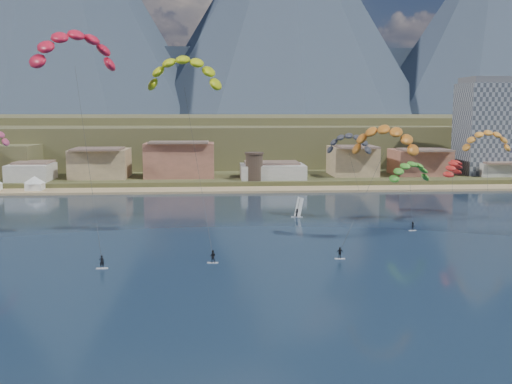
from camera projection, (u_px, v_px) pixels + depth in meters
ground at (275, 318)px, 66.95m from camera, size 2400.00×2400.00×0.00m
beach at (239, 190)px, 171.64m from camera, size 2200.00×12.00×0.90m
land at (222, 132)px, 620.22m from camera, size 2200.00×900.00×4.00m
foothills at (273, 138)px, 296.86m from camera, size 940.00×210.00×18.00m
mountain_ridge at (209, 21)px, 858.77m from camera, size 2060.00×480.00×400.00m
town at (109, 159)px, 183.69m from camera, size 400.00×24.00×12.00m
apartment_tower at (491, 126)px, 196.62m from camera, size 20.00×16.00×32.00m
watchtower at (254, 166)px, 179.03m from camera, size 5.82×5.82×8.60m
kitesurfer_red at (74, 44)px, 93.92m from camera, size 15.14×17.64×37.41m
kitesurfer_yellow at (184, 68)px, 100.17m from camera, size 13.78×17.71×34.44m
kitesurfer_orange at (385, 135)px, 101.71m from camera, size 16.92×15.58×23.77m
kitesurfer_green at (410, 169)px, 122.65m from camera, size 10.22×12.76×14.75m
distant_kite_dark at (349, 140)px, 124.32m from camera, size 10.45×7.28×20.16m
distant_kite_orange at (487, 137)px, 128.96m from camera, size 11.15×7.02×20.67m
distant_kite_red at (453, 165)px, 121.14m from camera, size 6.94×7.92×15.05m
windsurfer at (298, 211)px, 129.27m from camera, size 2.56×2.82×4.39m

